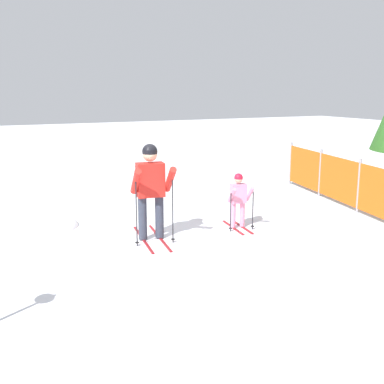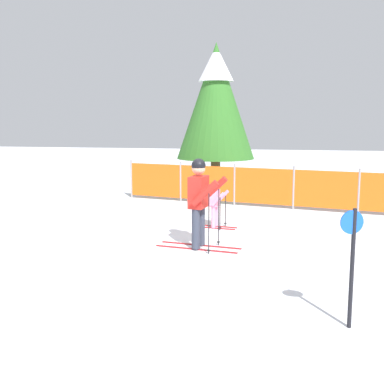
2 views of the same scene
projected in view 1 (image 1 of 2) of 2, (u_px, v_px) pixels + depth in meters
name	position (u px, v px, depth m)	size (l,w,h in m)	color
ground_plane	(153.00, 237.00, 8.74)	(60.00, 60.00, 0.00)	white
skier_adult	(151.00, 184.00, 8.41)	(1.66, 0.79, 1.72)	maroon
skier_child	(238.00, 197.00, 9.22)	(1.03, 0.52, 1.07)	maroon
snow_mound	(49.00, 226.00, 9.45)	(1.30, 1.10, 0.52)	white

